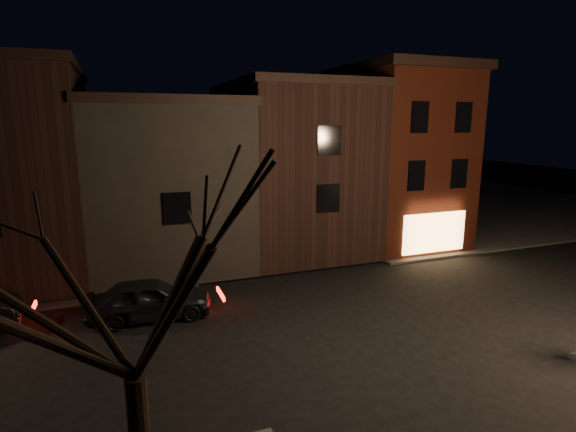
# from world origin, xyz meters

# --- Properties ---
(ground) EXTENTS (120.00, 120.00, 0.00)m
(ground) POSITION_xyz_m (0.00, 0.00, 0.00)
(ground) COLOR black
(ground) RESTS_ON ground
(sidewalk_far_right) EXTENTS (30.00, 30.00, 0.12)m
(sidewalk_far_right) POSITION_xyz_m (20.00, 20.00, 0.06)
(sidewalk_far_right) COLOR #2D2B28
(sidewalk_far_right) RESTS_ON ground
(corner_building) EXTENTS (6.50, 8.50, 10.50)m
(corner_building) POSITION_xyz_m (8.00, 9.47, 5.40)
(corner_building) COLOR #45170C
(corner_building) RESTS_ON ground
(row_building_a) EXTENTS (7.30, 10.30, 9.40)m
(row_building_a) POSITION_xyz_m (1.50, 10.50, 4.83)
(row_building_a) COLOR black
(row_building_a) RESTS_ON ground
(row_building_b) EXTENTS (7.80, 10.30, 8.40)m
(row_building_b) POSITION_xyz_m (-5.75, 10.50, 4.33)
(row_building_b) COLOR black
(row_building_b) RESTS_ON ground
(row_building_c) EXTENTS (7.30, 10.30, 9.90)m
(row_building_c) POSITION_xyz_m (-13.00, 10.50, 5.08)
(row_building_c) COLOR black
(row_building_c) RESTS_ON ground
(bare_tree_left) EXTENTS (5.60, 5.60, 7.50)m
(bare_tree_left) POSITION_xyz_m (-8.00, -7.00, 5.43)
(bare_tree_left) COLOR black
(bare_tree_left) RESTS_ON sidewalk_near_left
(parked_car_a) EXTENTS (4.68, 2.10, 1.56)m
(parked_car_a) POSITION_xyz_m (-7.25, 2.77, 0.78)
(parked_car_a) COLOR black
(parked_car_a) RESTS_ON ground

